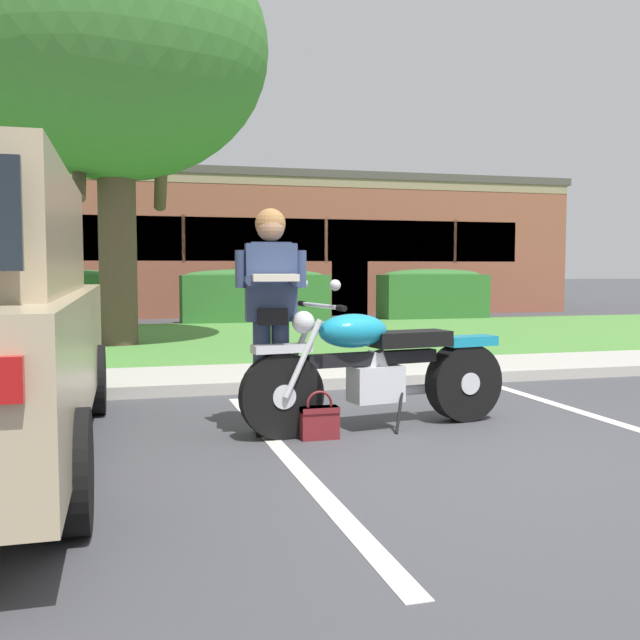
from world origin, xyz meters
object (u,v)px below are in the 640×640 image
Objects in this scene: shade_tree at (114,50)px; hedge_center_left at (51,297)px; handbag at (319,420)px; hedge_center_right at (255,295)px; motorcycle at (388,367)px; brick_building at (173,247)px; rider_person at (271,301)px; hedge_right at (433,293)px.

shade_tree reaches higher than hedge_center_left.
hedge_center_left reaches higher than handbag.
motorcycle is at bearing -94.52° from hedge_center_right.
brick_building is at bearing 91.87° from motorcycle.
handbag is 17.43m from brick_building.
shade_tree is 6.07m from hedge_center_left.
rider_person is 12.44m from hedge_right.
motorcycle is at bearing -88.13° from brick_building.
handbag is 0.14× the size of hedge_right.
brick_building is at bearing 89.82° from handbag.
rider_person is 0.26× the size of shade_tree.
motorcycle is 0.10× the size of brick_building.
handbag is (0.31, -0.26, -0.86)m from rider_person.
handbag is 8.15m from shade_tree.
hedge_center_left is at bearing -115.16° from brick_building.
motorcycle is at bearing 19.25° from handbag.
handbag is 0.12× the size of hedge_center_left.
motorcycle is 17.19m from brick_building.
rider_person is 0.55× the size of hedge_center_left.
shade_tree is at bearing -98.12° from brick_building.
hedge_right is at bearing -0.00° from hedge_center_right.
rider_person is at bearing -119.57° from hedge_right.
handbag is at bearing -40.80° from rider_person.
motorcycle is 7.94m from shade_tree.
rider_person reaches higher than motorcycle.
rider_person is 0.08× the size of brick_building.
rider_person is 7.44m from shade_tree.
hedge_right is (7.30, 4.40, -3.94)m from shade_tree.
rider_person reaches higher than handbag.
hedge_center_left is (-1.42, 4.40, -3.94)m from shade_tree.
rider_person is 17.10m from brick_building.
motorcycle is 0.73m from handbag.
shade_tree is at bearing -123.73° from hedge_center_right.
hedge_center_left is 7.03m from brick_building.
motorcycle is 10.90m from hedge_center_right.
rider_person is 0.51× the size of hedge_center_right.
rider_person is (-0.92, 0.05, 0.53)m from motorcycle.
hedge_right is at bearing 31.10° from shade_tree.
hedge_center_right is at bearing 82.43° from handbag.
shade_tree is 6.60m from hedge_center_right.
shade_tree reaches higher than handbag.
hedge_center_left is 1.18× the size of hedge_right.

